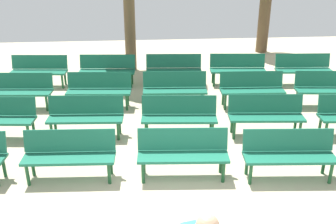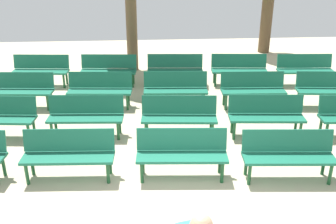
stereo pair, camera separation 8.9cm
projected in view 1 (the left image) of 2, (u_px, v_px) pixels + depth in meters
bench_r0_c1 at (69, 152)px, 6.91m from camera, size 1.62×0.55×0.87m
bench_r0_c2 at (183, 151)px, 6.96m from camera, size 1.63×0.58×0.87m
bench_r0_c3 at (289, 152)px, 6.93m from camera, size 1.63×0.58×0.87m
bench_r1_c1 at (86, 114)px, 8.41m from camera, size 1.63×0.57×0.87m
bench_r1_c2 at (179, 114)px, 8.41m from camera, size 1.63×0.60×0.87m
bench_r1_c3 at (266, 113)px, 8.48m from camera, size 1.63×0.60×0.87m
bench_r2_c0 at (20, 89)px, 9.85m from camera, size 1.63×0.60×0.87m
bench_r2_c1 at (99, 88)px, 9.90m from camera, size 1.63×0.60×0.87m
bench_r2_c2 at (175, 87)px, 9.95m from camera, size 1.62×0.56×0.87m
bench_r2_c3 at (252, 87)px, 9.95m from camera, size 1.62×0.54×0.87m
bench_r2_c4 at (327, 87)px, 9.98m from camera, size 1.64×0.63×0.87m
bench_r3_c0 at (39, 69)px, 11.35m from camera, size 1.63×0.61×0.87m
bench_r3_c1 at (107, 68)px, 11.39m from camera, size 1.63×0.61×0.87m
bench_r3_c2 at (174, 68)px, 11.45m from camera, size 1.63×0.59×0.87m
bench_r3_c3 at (238, 67)px, 11.49m from camera, size 1.63×0.61×0.87m
bench_r3_c4 at (303, 67)px, 11.50m from camera, size 1.62×0.55×0.87m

